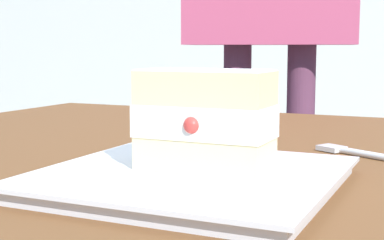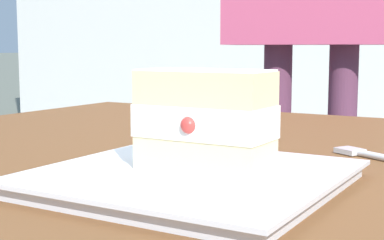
# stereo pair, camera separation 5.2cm
# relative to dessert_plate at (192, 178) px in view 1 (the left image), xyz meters

# --- Properties ---
(dessert_plate) EXTENTS (0.26, 0.26, 0.02)m
(dessert_plate) POSITION_rel_dessert_plate_xyz_m (0.00, 0.00, 0.00)
(dessert_plate) COLOR white
(dessert_plate) RESTS_ON patio_table
(cake_slice) EXTENTS (0.12, 0.07, 0.09)m
(cake_slice) POSITION_rel_dessert_plate_xyz_m (0.01, 0.00, 0.05)
(cake_slice) COLOR beige
(cake_slice) RESTS_ON dessert_plate
(dessert_fork) EXTENTS (0.16, 0.10, 0.01)m
(dessert_fork) POSITION_rel_dessert_plate_xyz_m (0.13, 0.21, -0.00)
(dessert_fork) COLOR silver
(dessert_fork) RESTS_ON patio_table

